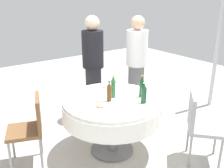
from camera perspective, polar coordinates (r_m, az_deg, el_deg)
ground_plane at (r=3.58m, az=0.00°, el=-14.28°), size 10.00×10.00×0.00m
dining_table at (r=3.29m, az=0.00°, el=-5.76°), size 1.25×1.25×0.74m
bottle_green_west at (r=3.23m, az=0.29°, el=-0.64°), size 0.06×0.06×0.30m
bottle_brown_rear at (r=3.12m, az=-0.62°, el=-1.75°), size 0.06×0.06×0.25m
bottle_dark_green_right at (r=3.27m, az=6.59°, el=-0.62°), size 0.07×0.07×0.28m
bottle_dark_green_mid at (r=3.09m, az=7.03°, el=-2.11°), size 0.07×0.07×0.26m
wine_glass_mid at (r=3.34m, az=-2.68°, el=-0.71°), size 0.06×0.06×0.14m
wine_glass_front at (r=3.12m, az=-2.49°, el=-1.96°), size 0.06×0.06×0.16m
plate_far at (r=2.98m, az=-2.63°, el=-5.06°), size 0.23×0.23×0.04m
plate_north at (r=3.58m, az=-2.22°, el=-0.75°), size 0.25×0.25×0.04m
fork_rear at (r=3.39m, az=3.02°, el=-2.10°), size 0.18×0.06×0.00m
person_west at (r=4.19m, az=-4.16°, el=4.08°), size 0.34×0.34×1.66m
person_rear at (r=4.23m, az=5.39°, el=4.14°), size 0.34×0.34×1.66m
chair_outer at (r=3.31m, az=18.64°, el=-8.06°), size 0.57×0.57×0.87m
chair_inner at (r=3.23m, az=-17.43°, el=-8.61°), size 0.52×0.52×0.87m
tent_pole_secondary at (r=4.88m, az=22.24°, el=8.56°), size 0.07×0.07×2.36m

